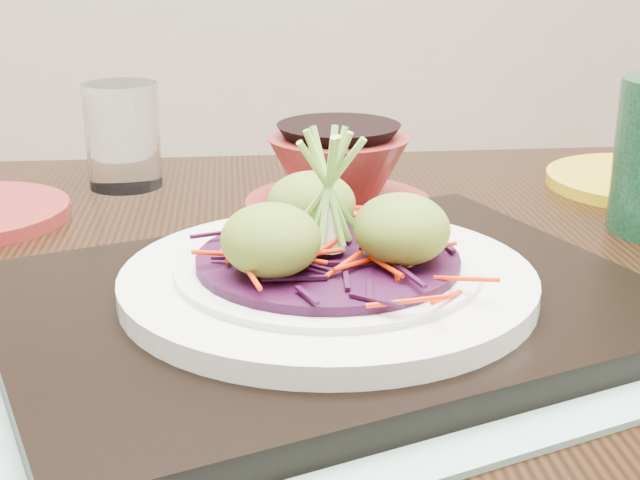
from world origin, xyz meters
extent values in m
cube|color=black|center=(0.01, -0.10, 0.78)|extent=(1.39, 1.04, 0.04)
cube|color=#85AB95|center=(0.02, -0.15, 0.80)|extent=(0.54, 0.46, 0.00)
cube|color=black|center=(0.02, -0.15, 0.81)|extent=(0.47, 0.39, 0.02)
cylinder|color=silver|center=(0.02, -0.15, 0.83)|extent=(0.27, 0.27, 0.01)
cylinder|color=silver|center=(0.02, -0.15, 0.84)|extent=(0.20, 0.20, 0.01)
cylinder|color=#2C0823|center=(0.02, -0.15, 0.84)|extent=(0.17, 0.17, 0.01)
ellipsoid|color=#5D7523|center=(-0.02, -0.17, 0.87)|extent=(0.06, 0.06, 0.05)
ellipsoid|color=#5D7523|center=(0.06, -0.17, 0.87)|extent=(0.06, 0.06, 0.05)
ellipsoid|color=#5D7523|center=(0.02, -0.11, 0.87)|extent=(0.06, 0.06, 0.05)
cylinder|color=white|center=(-0.09, 0.22, 0.85)|extent=(0.09, 0.09, 0.10)
cylinder|color=maroon|center=(0.09, 0.08, 0.81)|extent=(0.23, 0.23, 0.01)
camera|label=1|loc=(-0.12, -0.67, 1.04)|focal=50.00mm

